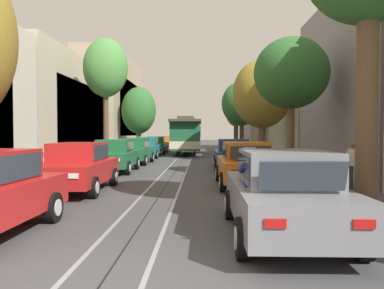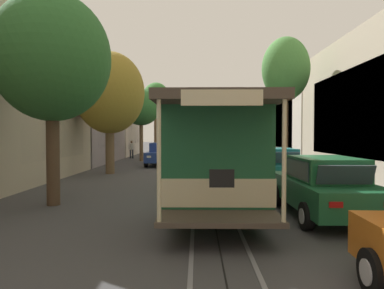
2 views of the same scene
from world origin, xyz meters
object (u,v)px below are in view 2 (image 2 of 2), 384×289
object	(u,v)px
street_tree_kerb_right_near	(156,100)
parked_car_teal_fifth_left	(275,166)
cable_car_trolley	(211,151)
parked_car_red_second_left	(232,149)
parked_car_grey_near_right	(176,147)
street_tree_kerb_left_second	(286,70)
street_tree_kerb_left_near	(251,113)
motorcycle_with_rider	(181,147)
parked_car_orange_second_right	(170,150)
parked_car_green_fourth_left	(252,157)
parked_car_green_sixth_left	(324,186)
pedestrian_on_left_pavement	(132,148)
street_tree_kerb_right_second	(141,108)
street_tree_kerb_right_fourth	(52,58)
parked_car_blue_mid_right	(162,154)
parked_car_green_mid_left	(243,153)
parked_car_red_near_left	(227,147)
street_tree_kerb_right_mid	(110,93)

from	to	relation	value
street_tree_kerb_right_near	parked_car_teal_fifth_left	bearing A→B (deg)	110.03
cable_car_trolley	parked_car_teal_fifth_left	bearing A→B (deg)	-125.88
parked_car_red_second_left	parked_car_grey_near_right	bearing A→B (deg)	-43.53
parked_car_red_second_left	street_tree_kerb_left_second	bearing A→B (deg)	99.82
street_tree_kerb_left_near	motorcycle_with_rider	world-z (taller)	street_tree_kerb_left_near
parked_car_orange_second_right	cable_car_trolley	bearing A→B (deg)	98.22
parked_car_green_fourth_left	street_tree_kerb_left_second	distance (m)	5.48
street_tree_kerb_right_near	cable_car_trolley	distance (m)	25.79
street_tree_kerb_left_near	parked_car_green_fourth_left	bearing A→B (deg)	81.64
parked_car_green_sixth_left	street_tree_kerb_left_second	xyz separation A→B (m)	(-1.82, -11.18, 5.13)
pedestrian_on_left_pavement	parked_car_grey_near_right	bearing A→B (deg)	-121.89
street_tree_kerb_left_near	street_tree_kerb_right_second	distance (m)	11.74
street_tree_kerb_left_near	street_tree_kerb_right_near	xyz separation A→B (m)	(9.59, -1.48, 1.48)
street_tree_kerb_right_fourth	street_tree_kerb_left_near	bearing A→B (deg)	-112.13
street_tree_kerb_left_second	street_tree_kerb_right_near	bearing A→B (deg)	-58.78
parked_car_blue_mid_right	street_tree_kerb_left_near	world-z (taller)	street_tree_kerb_left_near
street_tree_kerb_left_second	street_tree_kerb_right_second	world-z (taller)	street_tree_kerb_left_second
parked_car_green_mid_left	street_tree_kerb_left_second	xyz separation A→B (m)	(-1.78, 5.35, 5.13)
street_tree_kerb_right_fourth	pedestrian_on_left_pavement	xyz separation A→B (m)	(1.54, -20.64, -3.59)
parked_car_red_near_left	motorcycle_with_rider	size ratio (longest dim) A/B	2.29
parked_car_teal_fifth_left	pedestrian_on_left_pavement	xyz separation A→B (m)	(9.32, -16.22, 0.10)
parked_car_green_mid_left	street_tree_kerb_right_mid	size ratio (longest dim) A/B	0.65
street_tree_kerb_right_second	pedestrian_on_left_pavement	xyz separation A→B (m)	(1.39, -3.07, -3.46)
parked_car_red_second_left	parked_car_orange_second_right	xyz separation A→B (m)	(5.59, 1.22, 0.00)
parked_car_orange_second_right	street_tree_kerb_right_fourth	distance (m)	20.44
street_tree_kerb_right_near	street_tree_kerb_right_mid	bearing A→B (deg)	88.12
parked_car_green_sixth_left	parked_car_grey_near_right	distance (m)	28.43
parked_car_blue_mid_right	pedestrian_on_left_pavement	xyz separation A→B (m)	(3.47, -7.01, 0.10)
parked_car_green_fourth_left	street_tree_kerb_left_near	world-z (taller)	street_tree_kerb_left_near
parked_car_green_mid_left	street_tree_kerb_right_near	world-z (taller)	street_tree_kerb_right_near
parked_car_green_mid_left	street_tree_kerb_right_near	size ratio (longest dim) A/B	0.58
parked_car_green_sixth_left	parked_car_blue_mid_right	bearing A→B (deg)	-68.75
parked_car_green_fourth_left	parked_car_green_sixth_left	bearing A→B (deg)	90.28
pedestrian_on_left_pavement	parked_car_blue_mid_right	bearing A→B (deg)	116.33
parked_car_green_mid_left	pedestrian_on_left_pavement	bearing A→B (deg)	-30.42
parked_car_red_second_left	street_tree_kerb_left_second	xyz separation A→B (m)	(-1.98, 11.43, 5.13)
parked_car_teal_fifth_left	street_tree_kerb_right_second	xyz separation A→B (m)	(7.93, -13.15, 3.56)
parked_car_green_sixth_left	parked_car_blue_mid_right	distance (m)	16.10
parked_car_blue_mid_right	parked_car_red_second_left	bearing A→B (deg)	-126.77
pedestrian_on_left_pavement	motorcycle_with_rider	bearing A→B (deg)	-124.42
pedestrian_on_left_pavement	parked_car_orange_second_right	bearing A→B (deg)	169.88
cable_car_trolley	pedestrian_on_left_pavement	bearing A→B (deg)	-72.48
parked_car_green_mid_left	street_tree_kerb_right_mid	xyz separation A→B (m)	(8.23, 6.63, 3.64)
motorcycle_with_rider	parked_car_green_mid_left	bearing A→B (deg)	113.72
parked_car_orange_second_right	parked_car_blue_mid_right	xyz separation A→B (m)	(0.09, 6.38, 0.00)
parked_car_grey_near_right	street_tree_kerb_right_near	bearing A→B (deg)	28.81
street_tree_kerb_right_mid	cable_car_trolley	size ratio (longest dim) A/B	0.74
parked_car_green_fourth_left	parked_car_grey_near_right	size ratio (longest dim) A/B	1.01
street_tree_kerb_left_second	cable_car_trolley	distance (m)	11.38
street_tree_kerb_left_second	street_tree_kerb_right_second	bearing A→B (deg)	-38.59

